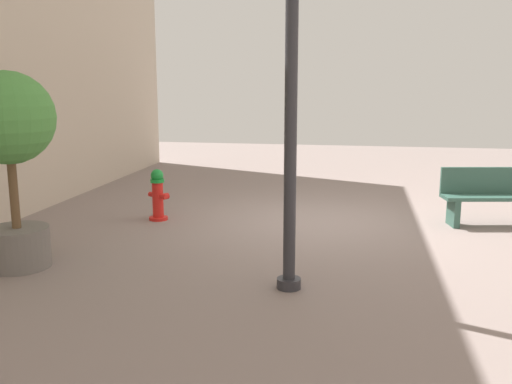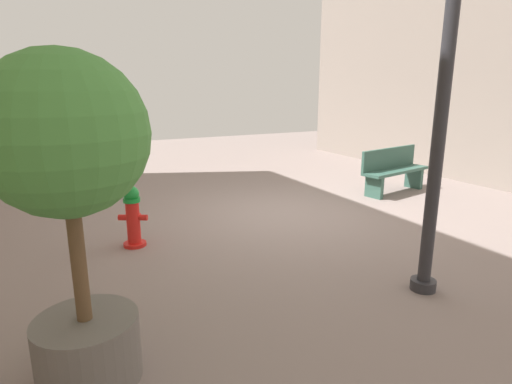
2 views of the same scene
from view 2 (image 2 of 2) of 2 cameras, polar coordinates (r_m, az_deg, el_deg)
ground_plane at (r=7.56m, az=4.04°, el=-2.98°), size 23.40×23.40×0.00m
fire_hydrant at (r=6.18m, az=-16.42°, el=-3.19°), size 0.40×0.38×0.88m
bench_near at (r=9.46m, az=18.19°, el=2.96°), size 1.84×0.76×0.95m
planter_tree at (r=3.17m, az=-24.12°, el=1.92°), size 1.15×1.15×2.49m
street_lamp at (r=4.71m, az=24.57°, el=15.86°), size 0.36×0.36×3.98m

